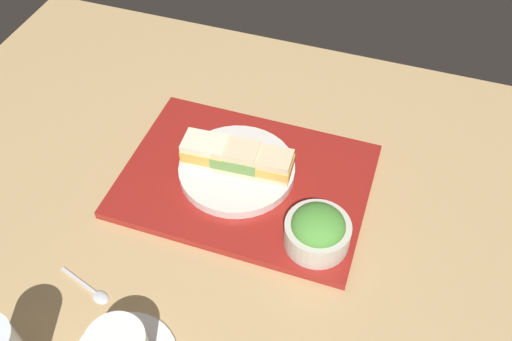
{
  "coord_description": "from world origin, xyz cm",
  "views": [
    {
      "loc": [
        -17.79,
        51.61,
        74.7
      ],
      "look_at": [
        1.84,
        -6.54,
        5.0
      ],
      "focal_mm": 38.79,
      "sensor_mm": 36.0,
      "label": 1
    }
  ],
  "objects_px": {
    "sandwich_near": "(268,164)",
    "salad_bowl": "(318,230)",
    "sandwich_far": "(206,151)",
    "teaspoon": "(94,291)",
    "sandwich_plate": "(237,169)",
    "sandwich_middle": "(236,157)"
  },
  "relations": [
    {
      "from": "sandwich_near",
      "to": "salad_bowl",
      "type": "distance_m",
      "value": 0.15
    },
    {
      "from": "sandwich_far",
      "to": "teaspoon",
      "type": "height_order",
      "value": "sandwich_far"
    },
    {
      "from": "sandwich_plate",
      "to": "sandwich_near",
      "type": "bearing_deg",
      "value": -176.45
    },
    {
      "from": "sandwich_far",
      "to": "teaspoon",
      "type": "distance_m",
      "value": 0.29
    },
    {
      "from": "sandwich_plate",
      "to": "salad_bowl",
      "type": "xyz_separation_m",
      "value": [
        -0.17,
        0.1,
        0.02
      ]
    },
    {
      "from": "sandwich_near",
      "to": "sandwich_far",
      "type": "distance_m",
      "value": 0.11
    },
    {
      "from": "sandwich_middle",
      "to": "salad_bowl",
      "type": "distance_m",
      "value": 0.19
    },
    {
      "from": "sandwich_near",
      "to": "sandwich_plate",
      "type": "bearing_deg",
      "value": 3.55
    },
    {
      "from": "sandwich_near",
      "to": "sandwich_middle",
      "type": "xyz_separation_m",
      "value": [
        0.06,
        0.0,
        0.0
      ]
    },
    {
      "from": "sandwich_plate",
      "to": "sandwich_far",
      "type": "xyz_separation_m",
      "value": [
        0.06,
        0.0,
        0.03
      ]
    },
    {
      "from": "sandwich_plate",
      "to": "sandwich_far",
      "type": "bearing_deg",
      "value": 3.55
    },
    {
      "from": "sandwich_plate",
      "to": "sandwich_far",
      "type": "height_order",
      "value": "sandwich_far"
    },
    {
      "from": "sandwich_middle",
      "to": "sandwich_far",
      "type": "xyz_separation_m",
      "value": [
        0.06,
        0.0,
        0.0
      ]
    },
    {
      "from": "sandwich_plate",
      "to": "teaspoon",
      "type": "relative_size",
      "value": 2.07
    },
    {
      "from": "sandwich_plate",
      "to": "sandwich_far",
      "type": "relative_size",
      "value": 2.57
    },
    {
      "from": "sandwich_middle",
      "to": "sandwich_far",
      "type": "distance_m",
      "value": 0.06
    },
    {
      "from": "teaspoon",
      "to": "sandwich_plate",
      "type": "bearing_deg",
      "value": -114.19
    },
    {
      "from": "sandwich_middle",
      "to": "sandwich_plate",
      "type": "bearing_deg",
      "value": 0.0
    },
    {
      "from": "sandwich_near",
      "to": "teaspoon",
      "type": "bearing_deg",
      "value": 57.51
    },
    {
      "from": "sandwich_plate",
      "to": "sandwich_middle",
      "type": "height_order",
      "value": "sandwich_middle"
    },
    {
      "from": "sandwich_near",
      "to": "sandwich_middle",
      "type": "distance_m",
      "value": 0.06
    },
    {
      "from": "sandwich_near",
      "to": "salad_bowl",
      "type": "height_order",
      "value": "salad_bowl"
    }
  ]
}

